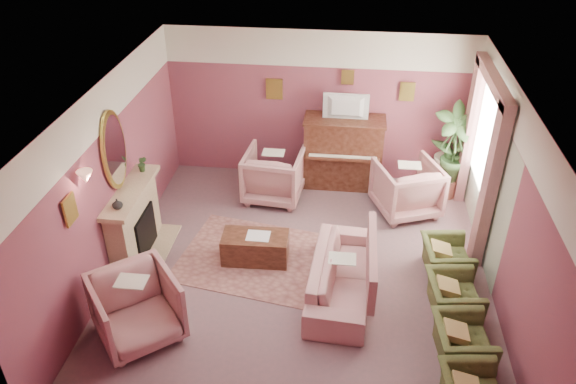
# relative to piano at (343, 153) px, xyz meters

# --- Properties ---
(floor) EXTENTS (5.50, 6.00, 0.01)m
(floor) POSITION_rel_piano_xyz_m (-0.50, -2.68, -0.65)
(floor) COLOR #73545A
(floor) RESTS_ON ground
(ceiling) EXTENTS (5.50, 6.00, 0.01)m
(ceiling) POSITION_rel_piano_xyz_m (-0.50, -2.68, 2.15)
(ceiling) COLOR white
(ceiling) RESTS_ON wall_back
(wall_back) EXTENTS (5.50, 0.02, 2.80)m
(wall_back) POSITION_rel_piano_xyz_m (-0.50, 0.32, 0.75)
(wall_back) COLOR #69374F
(wall_back) RESTS_ON floor
(wall_front) EXTENTS (5.50, 0.02, 2.80)m
(wall_front) POSITION_rel_piano_xyz_m (-0.50, -5.68, 0.75)
(wall_front) COLOR #69374F
(wall_front) RESTS_ON floor
(wall_left) EXTENTS (0.02, 6.00, 2.80)m
(wall_left) POSITION_rel_piano_xyz_m (-3.25, -2.68, 0.75)
(wall_left) COLOR #69374F
(wall_left) RESTS_ON floor
(wall_right) EXTENTS (0.02, 6.00, 2.80)m
(wall_right) POSITION_rel_piano_xyz_m (2.25, -2.68, 0.75)
(wall_right) COLOR #69374F
(wall_right) RESTS_ON floor
(picture_rail_band) EXTENTS (5.50, 0.01, 0.65)m
(picture_rail_band) POSITION_rel_piano_xyz_m (-0.50, 0.31, 1.82)
(picture_rail_band) COLOR white
(picture_rail_band) RESTS_ON wall_back
(stripe_panel) EXTENTS (0.01, 3.00, 2.15)m
(stripe_panel) POSITION_rel_piano_xyz_m (2.23, -1.38, 0.42)
(stripe_panel) COLOR #ACB69F
(stripe_panel) RESTS_ON wall_right
(fireplace_surround) EXTENTS (0.30, 1.40, 1.10)m
(fireplace_surround) POSITION_rel_piano_xyz_m (-3.09, -2.48, -0.10)
(fireplace_surround) COLOR tan
(fireplace_surround) RESTS_ON floor
(fireplace_inset) EXTENTS (0.18, 0.72, 0.68)m
(fireplace_inset) POSITION_rel_piano_xyz_m (-2.99, -2.48, -0.25)
(fireplace_inset) COLOR black
(fireplace_inset) RESTS_ON floor
(fire_ember) EXTENTS (0.06, 0.54, 0.10)m
(fire_ember) POSITION_rel_piano_xyz_m (-2.95, -2.48, -0.43)
(fire_ember) COLOR #E7581D
(fire_ember) RESTS_ON floor
(mantel_shelf) EXTENTS (0.40, 1.55, 0.07)m
(mantel_shelf) POSITION_rel_piano_xyz_m (-3.06, -2.48, 0.47)
(mantel_shelf) COLOR tan
(mantel_shelf) RESTS_ON fireplace_surround
(hearth) EXTENTS (0.55, 1.50, 0.02)m
(hearth) POSITION_rel_piano_xyz_m (-2.89, -2.48, -0.64)
(hearth) COLOR tan
(hearth) RESTS_ON floor
(mirror_frame) EXTENTS (0.04, 0.72, 1.20)m
(mirror_frame) POSITION_rel_piano_xyz_m (-3.20, -2.48, 1.15)
(mirror_frame) COLOR gold
(mirror_frame) RESTS_ON wall_left
(mirror_glass) EXTENTS (0.01, 0.60, 1.06)m
(mirror_glass) POSITION_rel_piano_xyz_m (-3.17, -2.48, 1.15)
(mirror_glass) COLOR white
(mirror_glass) RESTS_ON wall_left
(sconce_shade) EXTENTS (0.20, 0.20, 0.16)m
(sconce_shade) POSITION_rel_piano_xyz_m (-3.12, -3.53, 1.33)
(sconce_shade) COLOR #E69373
(sconce_shade) RESTS_ON wall_left
(piano) EXTENTS (1.40, 0.60, 1.30)m
(piano) POSITION_rel_piano_xyz_m (0.00, 0.00, 0.00)
(piano) COLOR #462217
(piano) RESTS_ON floor
(piano_keyshelf) EXTENTS (1.30, 0.12, 0.06)m
(piano_keyshelf) POSITION_rel_piano_xyz_m (-0.00, -0.35, 0.07)
(piano_keyshelf) COLOR #462217
(piano_keyshelf) RESTS_ON piano
(piano_keys) EXTENTS (1.20, 0.08, 0.02)m
(piano_keys) POSITION_rel_piano_xyz_m (0.00, -0.35, 0.11)
(piano_keys) COLOR silver
(piano_keys) RESTS_ON piano
(piano_top) EXTENTS (1.45, 0.65, 0.04)m
(piano_top) POSITION_rel_piano_xyz_m (0.00, 0.00, 0.66)
(piano_top) COLOR #462217
(piano_top) RESTS_ON piano
(television) EXTENTS (0.80, 0.12, 0.48)m
(television) POSITION_rel_piano_xyz_m (0.00, -0.05, 0.95)
(television) COLOR black
(television) RESTS_ON piano
(print_back_left) EXTENTS (0.30, 0.03, 0.38)m
(print_back_left) POSITION_rel_piano_xyz_m (-1.30, 0.28, 1.07)
(print_back_left) COLOR gold
(print_back_left) RESTS_ON wall_back
(print_back_right) EXTENTS (0.26, 0.03, 0.34)m
(print_back_right) POSITION_rel_piano_xyz_m (1.05, 0.28, 1.13)
(print_back_right) COLOR gold
(print_back_right) RESTS_ON wall_back
(print_back_mid) EXTENTS (0.22, 0.03, 0.26)m
(print_back_mid) POSITION_rel_piano_xyz_m (0.00, 0.28, 1.35)
(print_back_mid) COLOR gold
(print_back_mid) RESTS_ON wall_back
(print_left_wall) EXTENTS (0.03, 0.28, 0.36)m
(print_left_wall) POSITION_rel_piano_xyz_m (-3.21, -3.88, 1.07)
(print_left_wall) COLOR gold
(print_left_wall) RESTS_ON wall_left
(window_blind) EXTENTS (0.03, 1.40, 1.80)m
(window_blind) POSITION_rel_piano_xyz_m (2.20, -1.13, 1.05)
(window_blind) COLOR silver
(window_blind) RESTS_ON wall_right
(curtain_left) EXTENTS (0.16, 0.34, 2.60)m
(curtain_left) POSITION_rel_piano_xyz_m (2.12, -2.05, 0.65)
(curtain_left) COLOR #9D6567
(curtain_left) RESTS_ON floor
(curtain_right) EXTENTS (0.16, 0.34, 2.60)m
(curtain_right) POSITION_rel_piano_xyz_m (2.12, -0.21, 0.65)
(curtain_right) COLOR #9D6567
(curtain_right) RESTS_ON floor
(pelmet) EXTENTS (0.16, 2.20, 0.16)m
(pelmet) POSITION_rel_piano_xyz_m (2.12, -1.13, 1.91)
(pelmet) COLOR #9D6567
(pelmet) RESTS_ON wall_right
(mantel_plant) EXTENTS (0.16, 0.16, 0.28)m
(mantel_plant) POSITION_rel_piano_xyz_m (-3.05, -1.93, 0.64)
(mantel_plant) COLOR #2F5027
(mantel_plant) RESTS_ON mantel_shelf
(mantel_vase) EXTENTS (0.16, 0.16, 0.16)m
(mantel_vase) POSITION_rel_piano_xyz_m (-3.05, -2.98, 0.58)
(mantel_vase) COLOR white
(mantel_vase) RESTS_ON mantel_shelf
(area_rug) EXTENTS (2.77, 2.19, 0.01)m
(area_rug) POSITION_rel_piano_xyz_m (-1.12, -2.43, -0.64)
(area_rug) COLOR #8C5752
(area_rug) RESTS_ON floor
(coffee_table) EXTENTS (1.02, 0.53, 0.45)m
(coffee_table) POSITION_rel_piano_xyz_m (-1.23, -2.45, -0.43)
(coffee_table) COLOR #492719
(coffee_table) RESTS_ON floor
(table_paper) EXTENTS (0.35, 0.28, 0.01)m
(table_paper) POSITION_rel_piano_xyz_m (-1.18, -2.45, -0.20)
(table_paper) COLOR silver
(table_paper) RESTS_ON coffee_table
(sofa) EXTENTS (0.69, 2.07, 0.84)m
(sofa) POSITION_rel_piano_xyz_m (0.10, -3.02, -0.23)
(sofa) COLOR tan
(sofa) RESTS_ON floor
(sofa_throw) EXTENTS (0.10, 1.57, 0.58)m
(sofa_throw) POSITION_rel_piano_xyz_m (0.50, -3.02, -0.05)
(sofa_throw) COLOR #9D6567
(sofa_throw) RESTS_ON sofa
(floral_armchair_left) EXTENTS (0.98, 0.98, 1.03)m
(floral_armchair_left) POSITION_rel_piano_xyz_m (-1.20, -0.63, -0.14)
(floral_armchair_left) COLOR tan
(floral_armchair_left) RESTS_ON floor
(floral_armchair_right) EXTENTS (0.98, 0.98, 1.03)m
(floral_armchair_right) POSITION_rel_piano_xyz_m (1.12, -0.80, -0.14)
(floral_armchair_right) COLOR tan
(floral_armchair_right) RESTS_ON floor
(floral_armchair_front) EXTENTS (0.98, 0.98, 1.03)m
(floral_armchair_front) POSITION_rel_piano_xyz_m (-2.46, -4.17, -0.14)
(floral_armchair_front) COLOR tan
(floral_armchair_front) RESTS_ON floor
(olive_chair_b) EXTENTS (0.55, 0.79, 0.68)m
(olive_chair_b) POSITION_rel_piano_xyz_m (1.62, -4.05, -0.31)
(olive_chair_b) COLOR #495428
(olive_chair_b) RESTS_ON floor
(olive_chair_c) EXTENTS (0.55, 0.79, 0.68)m
(olive_chair_c) POSITION_rel_piano_xyz_m (1.62, -3.23, -0.31)
(olive_chair_c) COLOR #495428
(olive_chair_c) RESTS_ON floor
(olive_chair_d) EXTENTS (0.55, 0.79, 0.68)m
(olive_chair_d) POSITION_rel_piano_xyz_m (1.62, -2.41, -0.31)
(olive_chair_d) COLOR #495428
(olive_chair_d) RESTS_ON floor
(side_table) EXTENTS (0.52, 0.52, 0.70)m
(side_table) POSITION_rel_piano_xyz_m (1.89, -0.04, -0.30)
(side_table) COLOR silver
(side_table) RESTS_ON floor
(side_plant_big) EXTENTS (0.30, 0.30, 0.34)m
(side_plant_big) POSITION_rel_piano_xyz_m (1.89, -0.04, 0.22)
(side_plant_big) COLOR #2F5027
(side_plant_big) RESTS_ON side_table
(side_plant_small) EXTENTS (0.16, 0.16, 0.28)m
(side_plant_small) POSITION_rel_piano_xyz_m (2.01, -0.14, 0.19)
(side_plant_small) COLOR #2F5027
(side_plant_small) RESTS_ON side_table
(palm_pot) EXTENTS (0.34, 0.34, 0.34)m
(palm_pot) POSITION_rel_piano_xyz_m (1.90, -0.20, -0.48)
(palm_pot) COLOR brown
(palm_pot) RESTS_ON floor
(palm_plant) EXTENTS (0.76, 0.76, 1.44)m
(palm_plant) POSITION_rel_piano_xyz_m (1.90, -0.20, 0.41)
(palm_plant) COLOR #2F5027
(palm_plant) RESTS_ON palm_pot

